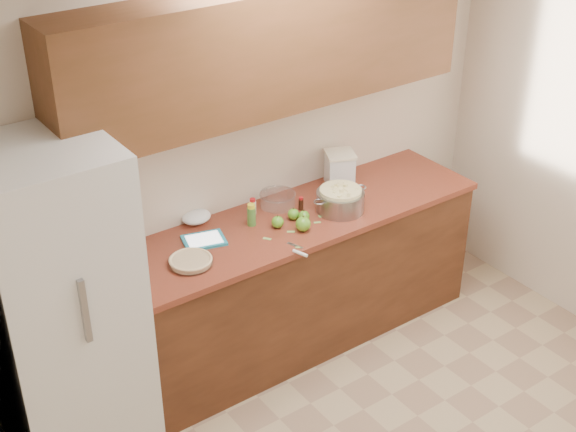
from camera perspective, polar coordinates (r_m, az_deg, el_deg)
room_shell at (r=3.74m, az=13.04°, el=-4.48°), size 3.60×3.60×3.60m
counter_run at (r=5.11m, az=-0.19°, el=-4.79°), size 2.64×0.68×0.92m
upper_cabinets at (r=4.56m, az=-1.37°, el=11.77°), size 2.60×0.34×0.70m
fridge at (r=4.31m, az=-15.83°, el=-6.31°), size 0.70×0.70×1.80m
pie at (r=4.47m, az=-6.93°, el=-3.21°), size 0.25×0.25×0.04m
colander at (r=4.95m, az=3.74°, el=1.13°), size 0.40×0.30×0.15m
flour_canister at (r=5.25m, az=3.69°, el=3.41°), size 0.24×0.24×0.23m
tablet at (r=4.67m, az=-5.99°, el=-1.73°), size 0.28×0.24×0.02m
paring_knife at (r=4.54m, az=0.82°, el=-2.59°), size 0.08×0.20×0.02m
lemon_bottle at (r=4.79m, az=-2.61°, el=0.07°), size 0.05×0.05×0.14m
cinnamon_shaker at (r=4.92m, az=-2.52°, el=0.69°), size 0.04×0.04×0.10m
vanilla_bottle at (r=4.96m, az=0.93°, el=0.88°), size 0.03×0.03×0.09m
mixing_bowl at (r=5.01m, az=-0.75°, el=1.23°), size 0.23×0.23×0.09m
paper_towel at (r=4.86m, az=-6.54°, el=-0.06°), size 0.20×0.17×0.08m
apple_left at (r=4.77m, az=-0.75°, el=-0.43°), size 0.07×0.07×0.09m
apple_center at (r=4.86m, az=0.38°, el=0.13°), size 0.07×0.07×0.08m
apple_front at (r=4.74m, az=1.09°, el=-0.57°), size 0.09×0.09×0.10m
apple_extra at (r=4.84m, az=1.14°, el=-0.02°), size 0.07×0.07×0.08m
peel_a at (r=4.91m, az=2.26°, el=-0.03°), size 0.02×0.03×0.00m
peel_b at (r=4.79m, az=1.32°, el=-0.82°), size 0.03×0.05×0.00m
peel_c at (r=4.74m, az=0.21°, el=-1.13°), size 0.05×0.04×0.00m
peel_d at (r=4.84m, az=2.09°, el=-0.46°), size 0.05×0.03×0.00m
peel_e at (r=4.59m, az=0.70°, el=-2.25°), size 0.03×0.03×0.00m
peel_f at (r=4.68m, az=-1.50°, el=-1.62°), size 0.04×0.05×0.00m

